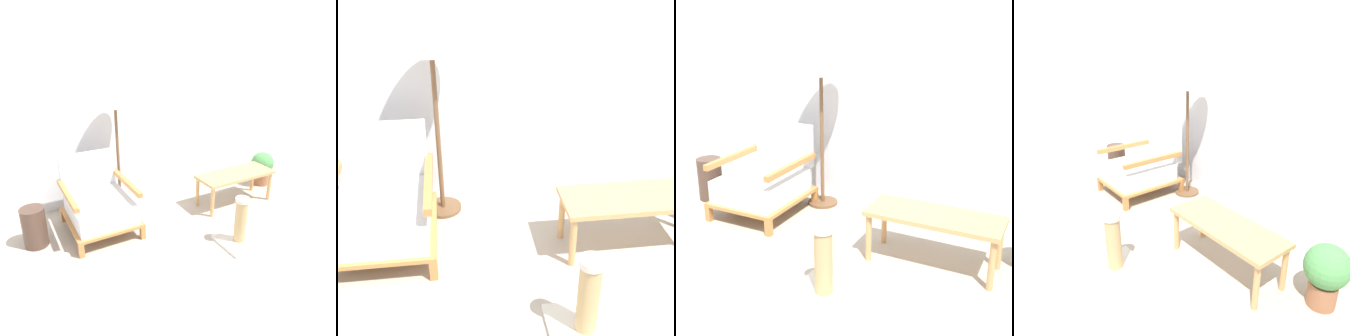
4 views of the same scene
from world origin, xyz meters
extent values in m
plane|color=#A89E8E|center=(0.00, 0.00, 0.00)|extent=(14.00, 14.00, 0.00)
cube|color=silver|center=(0.00, 2.08, 1.35)|extent=(8.00, 0.06, 2.70)
cube|color=#B2753D|center=(-1.17, 1.01, 0.07)|extent=(0.05, 0.05, 0.14)
cube|color=#B2753D|center=(-0.54, 1.01, 0.07)|extent=(0.05, 0.05, 0.14)
cube|color=#B2753D|center=(-1.17, 1.76, 0.07)|extent=(0.05, 0.05, 0.14)
cube|color=#B2753D|center=(-0.54, 1.76, 0.07)|extent=(0.05, 0.05, 0.14)
cube|color=#B2753D|center=(-0.85, 1.39, 0.15)|extent=(0.68, 0.80, 0.03)
cube|color=silver|center=(-0.85, 1.37, 0.27)|extent=(0.60, 0.70, 0.20)
cube|color=silver|center=(-0.85, 1.74, 0.56)|extent=(0.60, 0.08, 0.40)
cube|color=#B2753D|center=(-1.16, 1.39, 0.48)|extent=(0.05, 0.74, 0.05)
cube|color=#B2753D|center=(-0.54, 1.39, 0.48)|extent=(0.05, 0.74, 0.05)
cylinder|color=brown|center=(-0.47, 1.79, 0.01)|extent=(0.28, 0.28, 0.03)
cylinder|color=brown|center=(-0.47, 1.79, 0.62)|extent=(0.03, 0.03, 1.20)
cone|color=beige|center=(-0.47, 1.79, 1.35)|extent=(0.42, 0.42, 0.26)
cube|color=tan|center=(0.78, 1.18, 0.38)|extent=(0.95, 0.38, 0.04)
cylinder|color=tan|center=(0.34, 1.03, 0.18)|extent=(0.04, 0.04, 0.36)
cylinder|color=tan|center=(1.22, 1.03, 0.18)|extent=(0.04, 0.04, 0.36)
cylinder|color=tan|center=(0.34, 1.33, 0.18)|extent=(0.04, 0.04, 0.36)
cylinder|color=tan|center=(1.22, 1.33, 0.18)|extent=(0.04, 0.04, 0.36)
cylinder|color=#473328|center=(-1.51, 1.42, 0.20)|extent=(0.23, 0.23, 0.41)
cylinder|color=#935B3D|center=(1.47, 1.42, 0.09)|extent=(0.20, 0.20, 0.18)
sphere|color=#4C8E4C|center=(1.47, 1.42, 0.31)|extent=(0.30, 0.30, 0.30)
cube|color=beige|center=(0.28, 0.48, 0.01)|extent=(0.40, 0.40, 0.03)
cylinder|color=tan|center=(0.28, 0.48, 0.24)|extent=(0.12, 0.12, 0.43)
cylinder|color=beige|center=(0.28, 0.48, 0.48)|extent=(0.13, 0.13, 0.04)
camera|label=1|loc=(-1.70, -1.61, 1.93)|focal=35.00mm
camera|label=2|loc=(-0.39, -1.27, 2.00)|focal=50.00mm
camera|label=3|loc=(1.56, -1.78, 1.76)|focal=50.00mm
camera|label=4|loc=(2.27, -0.41, 1.70)|focal=35.00mm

